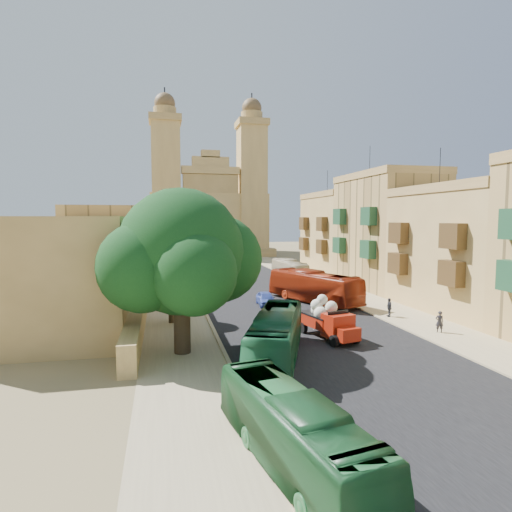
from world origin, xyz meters
name	(u,v)px	position (x,y,z in m)	size (l,w,h in m)	color
ground	(353,363)	(0.00, 0.00, 0.00)	(260.00, 260.00, 0.00)	olive
road_surface	(249,285)	(0.00, 30.00, 0.01)	(14.00, 140.00, 0.01)	black
sidewalk_east	(320,283)	(9.50, 30.00, 0.01)	(5.00, 140.00, 0.01)	tan
sidewalk_west	(172,288)	(-9.50, 30.00, 0.01)	(5.00, 140.00, 0.01)	tan
kerb_east	(302,283)	(7.00, 30.00, 0.06)	(0.25, 140.00, 0.12)	tan
kerb_west	(193,286)	(-7.00, 30.00, 0.06)	(0.25, 140.00, 0.12)	tan
townhouse_b	(466,248)	(15.95, 11.00, 5.66)	(9.00, 14.00, 14.90)	tan
townhouse_c	(386,230)	(15.95, 25.00, 6.91)	(9.00, 14.00, 17.40)	tan
townhouse_d	(339,233)	(15.95, 39.00, 6.16)	(9.00, 14.00, 15.90)	tan
west_wall	(143,295)	(-12.50, 20.00, 0.90)	(1.00, 40.00, 1.80)	tan
west_building_low	(77,265)	(-18.00, 18.00, 4.20)	(10.00, 28.00, 8.40)	#A07E46
west_building_mid	(111,241)	(-18.00, 44.00, 5.00)	(10.00, 22.00, 10.00)	tan
church	(208,214)	(0.00, 78.61, 9.52)	(28.00, 22.50, 36.30)	tan
ficus_tree	(183,256)	(-9.41, 4.01, 5.99)	(10.13, 9.32, 10.13)	#322619
street_tree_a	(171,279)	(-10.00, 12.00, 3.53)	(3.43, 3.43, 5.27)	#322619
street_tree_b	(168,269)	(-10.00, 24.00, 2.91)	(2.84, 2.84, 4.36)	#322619
street_tree_c	(167,254)	(-10.00, 36.00, 3.66)	(3.56, 3.56, 5.47)	#322619
street_tree_d	(166,247)	(-10.00, 48.00, 3.78)	(3.67, 3.67, 5.64)	#322619
red_truck	(328,320)	(0.53, 5.14, 1.30)	(2.98, 5.32, 2.95)	#A01D0C
olive_pickup	(320,286)	(6.50, 22.22, 0.85)	(2.31, 4.39, 1.74)	#3D541F
bus_green_south	(293,431)	(-6.50, -9.19, 1.25)	(2.10, 8.96, 2.49)	#1C552B
bus_green_north	(276,336)	(-4.19, 1.47, 1.43)	(2.40, 10.27, 2.86)	#1B5C36
bus_red_east	(314,287)	(4.00, 17.58, 1.57)	(2.63, 11.26, 3.14)	maroon
bus_cream_east	(289,270)	(6.27, 33.37, 1.39)	(2.33, 9.95, 2.77)	beige
car_blue_a	(266,299)	(-1.00, 17.13, 0.66)	(1.55, 3.86, 1.31)	#3E56B1
car_white_a	(213,279)	(-4.41, 31.30, 0.69)	(1.46, 4.17, 1.38)	silver
car_cream	(286,281)	(4.38, 28.38, 0.63)	(2.09, 4.53, 1.26)	beige
car_dkblue	(198,266)	(-5.00, 47.34, 0.64)	(1.78, 4.38, 1.27)	#142445
car_white_b	(237,269)	(0.50, 41.77, 0.69)	(1.63, 4.06, 1.38)	silver
car_blue_b	(201,259)	(-3.38, 60.19, 0.65)	(1.38, 3.97, 1.31)	#2B5796
pedestrian_a	(439,322)	(9.02, 4.81, 0.79)	(0.58, 0.38, 1.59)	#28262E
pedestrian_c	(389,307)	(8.07, 10.22, 0.79)	(0.93, 0.39, 1.59)	#31323A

